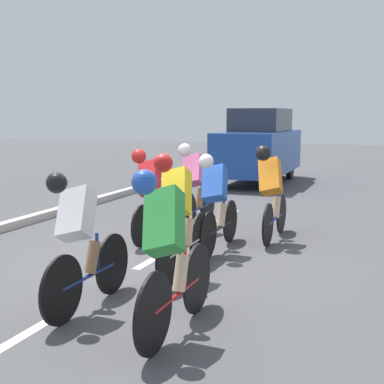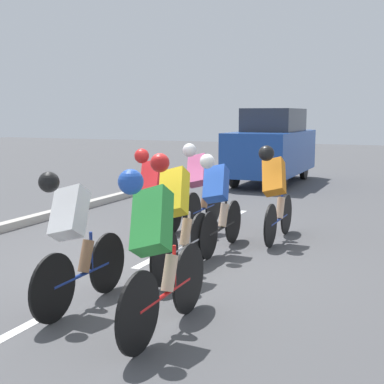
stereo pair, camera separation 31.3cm
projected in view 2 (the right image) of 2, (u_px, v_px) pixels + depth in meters
ground_plane at (152, 259)px, 7.42m from camera, size 60.00×60.00×0.00m
lane_stripe_mid at (159, 256)px, 7.60m from camera, size 0.12×1.40×0.01m
lane_stripe_far at (233, 217)px, 10.50m from camera, size 0.12×1.40×0.01m
cyclist_blue at (218, 201)px, 7.75m from camera, size 0.42×1.71×1.45m
cyclist_green at (156, 248)px, 4.81m from camera, size 0.48×1.74×1.54m
cyclist_red at (154, 192)px, 8.44m from camera, size 0.44×1.69×1.48m
cyclist_pink at (199, 184)px, 9.21m from camera, size 0.44×1.68×1.52m
cyclist_orange at (275, 190)px, 8.38m from camera, size 0.45×1.66×1.53m
cyclist_yellow at (176, 211)px, 6.56m from camera, size 0.46×1.74×1.54m
cyclist_white at (74, 237)px, 5.46m from camera, size 0.44×1.65×1.45m
support_car at (272, 146)px, 15.48m from camera, size 1.70×4.22×2.16m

